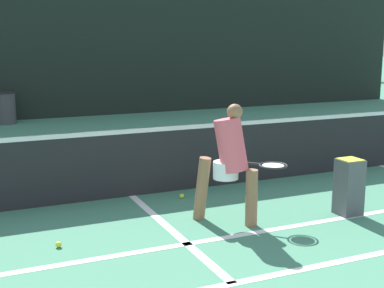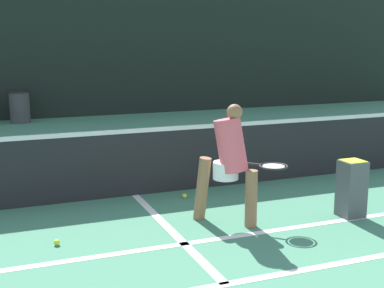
{
  "view_description": "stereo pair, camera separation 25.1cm",
  "coord_description": "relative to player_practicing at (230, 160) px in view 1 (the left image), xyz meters",
  "views": [
    {
      "loc": [
        -2.14,
        -0.65,
        2.17
      ],
      "look_at": [
        0.35,
        4.98,
        0.95
      ],
      "focal_mm": 50.0,
      "sensor_mm": 36.0,
      "label": 1
    },
    {
      "loc": [
        -1.91,
        -0.74,
        2.17
      ],
      "look_at": [
        0.35,
        4.98,
        0.95
      ],
      "focal_mm": 50.0,
      "sensor_mm": 36.0,
      "label": 2
    }
  ],
  "objects": [
    {
      "name": "parked_car",
      "position": [
        1.64,
        12.34,
        -0.14
      ],
      "size": [
        1.69,
        4.1,
        1.49
      ],
      "color": "navy",
      "rests_on": "ground"
    },
    {
      "name": "player_practicing",
      "position": [
        0.0,
        0.0,
        0.0
      ],
      "size": [
        1.11,
        0.79,
        1.44
      ],
      "rotation": [
        0.0,
        0.0,
        -0.8
      ],
      "color": "#8C6042",
      "rests_on": "ground"
    },
    {
      "name": "trash_bin",
      "position": [
        -1.75,
        9.06,
        -0.36
      ],
      "size": [
        0.54,
        0.54,
        0.83
      ],
      "color": "#3F3F42",
      "rests_on": "ground"
    },
    {
      "name": "tennis_ball_scattered_4",
      "position": [
        -2.01,
        0.03,
        -0.74
      ],
      "size": [
        0.07,
        0.07,
        0.07
      ],
      "primitive_type": "sphere",
      "color": "#D1E033",
      "rests_on": "ground"
    },
    {
      "name": "court_center_mark",
      "position": [
        -0.73,
        0.04,
        -0.77
      ],
      "size": [
        0.1,
        3.0,
        0.01
      ],
      "primitive_type": "cube",
      "color": "white",
      "rests_on": "ground"
    },
    {
      "name": "tennis_ball_scattered_2",
      "position": [
        -0.14,
        1.14,
        -0.74
      ],
      "size": [
        0.07,
        0.07,
        0.07
      ],
      "primitive_type": "sphere",
      "color": "#D1E033",
      "rests_on": "ground"
    },
    {
      "name": "ball_hopper",
      "position": [
        1.51,
        -0.32,
        -0.4
      ],
      "size": [
        0.28,
        0.28,
        0.71
      ],
      "color": "#4C4C51",
      "rests_on": "ground"
    },
    {
      "name": "fence_back",
      "position": [
        -0.73,
        9.62,
        1.13
      ],
      "size": [
        24.0,
        0.06,
        3.81
      ],
      "color": "black",
      "rests_on": "ground"
    },
    {
      "name": "court_service_line",
      "position": [
        -0.73,
        -0.43,
        -0.77
      ],
      "size": [
        8.25,
        0.1,
        0.01
      ],
      "primitive_type": "cube",
      "color": "white",
      "rests_on": "ground"
    },
    {
      "name": "net",
      "position": [
        -0.73,
        1.54,
        -0.26
      ],
      "size": [
        11.09,
        0.09,
        1.07
      ],
      "color": "slate",
      "rests_on": "ground"
    },
    {
      "name": "court_baseline_near",
      "position": [
        -0.73,
        -1.46,
        -0.77
      ],
      "size": [
        11.0,
        0.1,
        0.01
      ],
      "primitive_type": "cube",
      "color": "white",
      "rests_on": "ground"
    }
  ]
}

